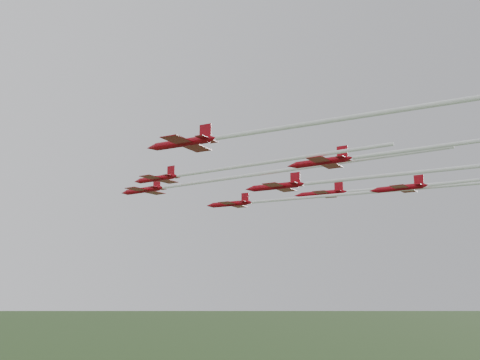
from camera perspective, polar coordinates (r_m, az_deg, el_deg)
jet_lead at (r=101.49m, az=-3.06°, el=-0.06°), size 24.71×65.13×2.80m
jet_row2_left at (r=90.01m, az=-3.54°, el=0.94°), size 18.81×45.85×2.41m
jet_row2_right at (r=110.96m, az=5.67°, el=-1.99°), size 27.16×54.60×2.68m
jet_row3_left at (r=67.40m, az=7.08°, el=5.94°), size 31.03×63.45×2.74m
jet_row3_mid at (r=92.23m, az=13.37°, el=0.28°), size 28.76×60.55×2.80m
jet_row3_right at (r=118.37m, az=16.21°, el=-0.76°), size 30.40×59.45×2.92m
jet_row4_left at (r=78.64m, az=14.79°, el=2.71°), size 17.87×41.53×2.51m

